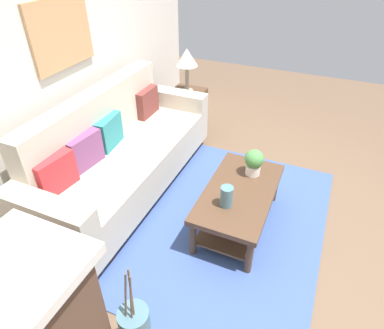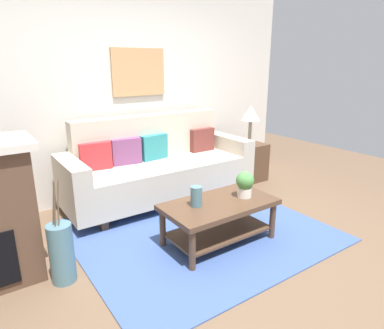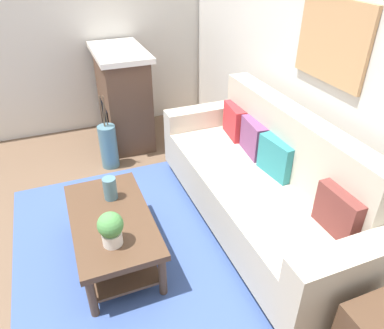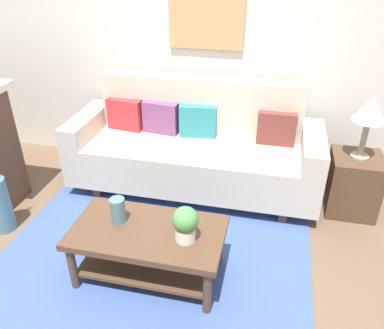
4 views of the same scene
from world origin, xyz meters
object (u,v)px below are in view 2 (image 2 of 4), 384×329
object	(u,v)px
throw_pillow_crimson	(95,156)
table_lamp	(251,115)
coffee_table	(219,213)
framed_painting	(139,72)
throw_pillow_teal	(154,147)
throw_pillow_maroon	(202,140)
side_table	(248,162)
floor_vase	(62,253)
tabletop_vase	(196,196)
throw_pillow_plum	(126,151)
couch	(159,168)
potted_plant_tabletop	(245,183)

from	to	relation	value
throw_pillow_crimson	table_lamp	distance (m)	2.30
coffee_table	framed_painting	world-z (taller)	framed_painting
throw_pillow_teal	table_lamp	bearing A→B (deg)	-7.20
throw_pillow_teal	throw_pillow_maroon	size ratio (longest dim) A/B	1.00
side_table	floor_vase	xyz separation A→B (m)	(-2.99, -0.99, -0.03)
side_table	framed_painting	xyz separation A→B (m)	(-1.50, 0.53, 1.32)
throw_pillow_maroon	side_table	world-z (taller)	throw_pillow_maroon
tabletop_vase	table_lamp	size ratio (longest dim) A/B	0.34
throw_pillow_crimson	floor_vase	size ratio (longest dim) A/B	0.72
tabletop_vase	side_table	xyz separation A→B (m)	(1.80, 1.17, -0.25)
throw_pillow_maroon	table_lamp	distance (m)	0.83
throw_pillow_crimson	throw_pillow_maroon	xyz separation A→B (m)	(1.53, 0.00, 0.00)
throw_pillow_crimson	floor_vase	bearing A→B (deg)	-121.62
throw_pillow_plum	side_table	world-z (taller)	throw_pillow_plum
throw_pillow_plum	throw_pillow_teal	world-z (taller)	same
couch	throw_pillow_maroon	bearing A→B (deg)	9.26
couch	tabletop_vase	bearing A→B (deg)	-103.43
tabletop_vase	side_table	world-z (taller)	tabletop_vase
throw_pillow_plum	side_table	bearing A→B (deg)	-5.76
throw_pillow_crimson	side_table	bearing A→B (deg)	-4.79
throw_pillow_teal	floor_vase	bearing A→B (deg)	-141.61
throw_pillow_teal	table_lamp	size ratio (longest dim) A/B	0.63
throw_pillow_crimson	potted_plant_tabletop	size ratio (longest dim) A/B	1.37
throw_pillow_plum	floor_vase	size ratio (longest dim) A/B	0.72
throw_pillow_plum	table_lamp	distance (m)	1.92
throw_pillow_maroon	side_table	distance (m)	0.86
throw_pillow_maroon	tabletop_vase	xyz separation A→B (m)	(-1.06, -1.36, -0.15)
throw_pillow_maroon	potted_plant_tabletop	bearing A→B (deg)	-110.16
potted_plant_tabletop	throw_pillow_plum	bearing A→B (deg)	112.87
table_lamp	framed_painting	size ratio (longest dim) A/B	0.78
throw_pillow_maroon	floor_vase	bearing A→B (deg)	-152.35
side_table	tabletop_vase	bearing A→B (deg)	-146.95
framed_painting	side_table	bearing A→B (deg)	-19.45
side_table	throw_pillow_maroon	bearing A→B (deg)	165.61
potted_plant_tabletop	floor_vase	distance (m)	1.77
framed_painting	floor_vase	bearing A→B (deg)	-134.40
throw_pillow_crimson	throw_pillow_maroon	bearing A→B (deg)	0.00
throw_pillow_maroon	table_lamp	size ratio (longest dim) A/B	0.63
framed_painting	throw_pillow_maroon	bearing A→B (deg)	-24.08
throw_pillow_maroon	floor_vase	distance (m)	2.58
throw_pillow_crimson	tabletop_vase	world-z (taller)	throw_pillow_crimson
couch	coffee_table	distance (m)	1.29
table_lamp	framed_painting	bearing A→B (deg)	160.55
throw_pillow_maroon	framed_painting	bearing A→B (deg)	155.92
side_table	couch	bearing A→B (deg)	177.50
tabletop_vase	framed_painting	world-z (taller)	framed_painting
couch	table_lamp	world-z (taller)	table_lamp
potted_plant_tabletop	framed_painting	xyz separation A→B (m)	(-0.23, 1.79, 1.03)
throw_pillow_teal	tabletop_vase	distance (m)	1.40
throw_pillow_maroon	throw_pillow_crimson	bearing A→B (deg)	180.00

